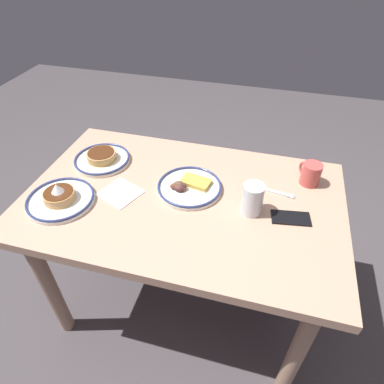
{
  "coord_description": "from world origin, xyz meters",
  "views": [
    {
      "loc": [
        -0.3,
        0.96,
        1.64
      ],
      "look_at": [
        -0.04,
        -0.0,
        0.79
      ],
      "focal_mm": 30.75,
      "sensor_mm": 36.0,
      "label": 1
    }
  ],
  "objects_px": {
    "plate_near_main": "(189,187)",
    "plate_center_pancakes": "(102,158)",
    "coffee_mug": "(311,173)",
    "paper_napkin": "(120,193)",
    "drinking_glass": "(252,200)",
    "cell_phone": "(291,218)",
    "plate_far_companion": "(60,198)",
    "fork_near": "(273,191)"
  },
  "relations": [
    {
      "from": "coffee_mug",
      "to": "drinking_glass",
      "type": "bearing_deg",
      "value": 48.34
    },
    {
      "from": "plate_center_pancakes",
      "to": "drinking_glass",
      "type": "relative_size",
      "value": 2.01
    },
    {
      "from": "plate_center_pancakes",
      "to": "plate_near_main",
      "type": "bearing_deg",
      "value": 168.73
    },
    {
      "from": "fork_near",
      "to": "cell_phone",
      "type": "bearing_deg",
      "value": 118.89
    },
    {
      "from": "plate_far_companion",
      "to": "paper_napkin",
      "type": "relative_size",
      "value": 1.77
    },
    {
      "from": "coffee_mug",
      "to": "plate_center_pancakes",
      "type": "bearing_deg",
      "value": 5.48
    },
    {
      "from": "plate_center_pancakes",
      "to": "paper_napkin",
      "type": "height_order",
      "value": "plate_center_pancakes"
    },
    {
      "from": "drinking_glass",
      "to": "cell_phone",
      "type": "distance_m",
      "value": 0.16
    },
    {
      "from": "plate_near_main",
      "to": "fork_near",
      "type": "xyz_separation_m",
      "value": [
        -0.34,
        -0.07,
        -0.01
      ]
    },
    {
      "from": "drinking_glass",
      "to": "fork_near",
      "type": "xyz_separation_m",
      "value": [
        -0.07,
        -0.14,
        -0.05
      ]
    },
    {
      "from": "coffee_mug",
      "to": "paper_napkin",
      "type": "height_order",
      "value": "coffee_mug"
    },
    {
      "from": "plate_near_main",
      "to": "cell_phone",
      "type": "distance_m",
      "value": 0.42
    },
    {
      "from": "coffee_mug",
      "to": "plate_near_main",
      "type": "bearing_deg",
      "value": 20.14
    },
    {
      "from": "plate_near_main",
      "to": "plate_far_companion",
      "type": "distance_m",
      "value": 0.51
    },
    {
      "from": "coffee_mug",
      "to": "cell_phone",
      "type": "relative_size",
      "value": 0.69
    },
    {
      "from": "plate_near_main",
      "to": "coffee_mug",
      "type": "height_order",
      "value": "coffee_mug"
    },
    {
      "from": "plate_center_pancakes",
      "to": "drinking_glass",
      "type": "distance_m",
      "value": 0.72
    },
    {
      "from": "paper_napkin",
      "to": "plate_center_pancakes",
      "type": "bearing_deg",
      "value": -47.09
    },
    {
      "from": "plate_center_pancakes",
      "to": "paper_napkin",
      "type": "relative_size",
      "value": 1.69
    },
    {
      "from": "plate_center_pancakes",
      "to": "plate_far_companion",
      "type": "xyz_separation_m",
      "value": [
        0.03,
        0.29,
        0.0
      ]
    },
    {
      "from": "drinking_glass",
      "to": "coffee_mug",
      "type": "bearing_deg",
      "value": -131.66
    },
    {
      "from": "paper_napkin",
      "to": "fork_near",
      "type": "height_order",
      "value": "fork_near"
    },
    {
      "from": "paper_napkin",
      "to": "fork_near",
      "type": "xyz_separation_m",
      "value": [
        -0.6,
        -0.17,
        0.0
      ]
    },
    {
      "from": "plate_near_main",
      "to": "cell_phone",
      "type": "xyz_separation_m",
      "value": [
        -0.42,
        0.07,
        -0.01
      ]
    },
    {
      "from": "cell_phone",
      "to": "plate_near_main",
      "type": "bearing_deg",
      "value": -17.76
    },
    {
      "from": "plate_near_main",
      "to": "plate_center_pancakes",
      "type": "relative_size",
      "value": 1.06
    },
    {
      "from": "plate_far_companion",
      "to": "cell_phone",
      "type": "xyz_separation_m",
      "value": [
        -0.89,
        -0.14,
        -0.02
      ]
    },
    {
      "from": "plate_near_main",
      "to": "drinking_glass",
      "type": "relative_size",
      "value": 2.12
    },
    {
      "from": "drinking_glass",
      "to": "cell_phone",
      "type": "bearing_deg",
      "value": 179.49
    },
    {
      "from": "plate_near_main",
      "to": "plate_center_pancakes",
      "type": "distance_m",
      "value": 0.45
    },
    {
      "from": "plate_center_pancakes",
      "to": "coffee_mug",
      "type": "xyz_separation_m",
      "value": [
        -0.92,
        -0.09,
        0.03
      ]
    },
    {
      "from": "plate_far_companion",
      "to": "plate_near_main",
      "type": "bearing_deg",
      "value": -156.3
    },
    {
      "from": "plate_far_companion",
      "to": "fork_near",
      "type": "relative_size",
      "value": 1.44
    },
    {
      "from": "drinking_glass",
      "to": "plate_center_pancakes",
      "type": "bearing_deg",
      "value": -12.23
    },
    {
      "from": "plate_near_main",
      "to": "cell_phone",
      "type": "relative_size",
      "value": 1.86
    },
    {
      "from": "cell_phone",
      "to": "coffee_mug",
      "type": "bearing_deg",
      "value": -113.3
    },
    {
      "from": "fork_near",
      "to": "plate_near_main",
      "type": "bearing_deg",
      "value": 12.3
    },
    {
      "from": "plate_near_main",
      "to": "fork_near",
      "type": "distance_m",
      "value": 0.35
    },
    {
      "from": "plate_far_companion",
      "to": "drinking_glass",
      "type": "distance_m",
      "value": 0.75
    },
    {
      "from": "paper_napkin",
      "to": "fork_near",
      "type": "distance_m",
      "value": 0.63
    },
    {
      "from": "paper_napkin",
      "to": "cell_phone",
      "type": "bearing_deg",
      "value": -177.3
    },
    {
      "from": "paper_napkin",
      "to": "coffee_mug",
      "type": "bearing_deg",
      "value": -159.8
    }
  ]
}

